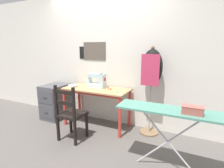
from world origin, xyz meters
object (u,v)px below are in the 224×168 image
(sewing_machine, at_px, (98,81))
(thread_spool_far_edge, at_px, (111,89))
(thread_spool_mid_table, at_px, (108,88))
(fabric_bowl, at_px, (73,86))
(scissors, at_px, (118,93))
(wooden_chair, at_px, (71,114))
(dress_form, at_px, (152,72))
(storage_box, at_px, (193,110))
(thread_spool_near_machine, at_px, (108,87))
(ironing_board, at_px, (170,113))
(filing_cabinet, at_px, (55,101))

(sewing_machine, xyz_separation_m, thread_spool_far_edge, (0.30, -0.04, -0.11))
(thread_spool_mid_table, bearing_deg, fabric_bowl, -169.93)
(scissors, relative_size, wooden_chair, 0.12)
(thread_spool_mid_table, distance_m, dress_form, 0.83)
(wooden_chair, relative_size, storage_box, 4.10)
(dress_form, bearing_deg, thread_spool_far_edge, -170.44)
(fabric_bowl, relative_size, dress_form, 0.11)
(thread_spool_mid_table, height_order, thread_spool_far_edge, thread_spool_mid_table)
(scissors, relative_size, thread_spool_mid_table, 2.67)
(thread_spool_mid_table, distance_m, wooden_chair, 0.80)
(thread_spool_near_machine, xyz_separation_m, thread_spool_far_edge, (0.10, -0.08, -0.00))
(scissors, xyz_separation_m, thread_spool_mid_table, (-0.28, 0.16, 0.02))
(scissors, distance_m, storage_box, 1.29)
(thread_spool_mid_table, relative_size, thread_spool_far_edge, 1.29)
(fabric_bowl, distance_m, wooden_chair, 0.71)
(sewing_machine, xyz_separation_m, fabric_bowl, (-0.46, -0.17, -0.10))
(thread_spool_far_edge, bearing_deg, thread_spool_mid_table, -179.91)
(scissors, bearing_deg, sewing_machine, 158.49)
(ironing_board, xyz_separation_m, storage_box, (0.23, -0.04, 0.09))
(thread_spool_far_edge, relative_size, storage_box, 0.15)
(thread_spool_near_machine, bearing_deg, dress_form, 2.47)
(wooden_chair, bearing_deg, thread_spool_mid_table, 61.28)
(thread_spool_near_machine, bearing_deg, thread_spool_far_edge, -40.66)
(thread_spool_far_edge, bearing_deg, thread_spool_near_machine, 139.34)
(filing_cabinet, bearing_deg, ironing_board, -15.81)
(storage_box, bearing_deg, filing_cabinet, 164.63)
(fabric_bowl, bearing_deg, ironing_board, -17.83)
(scissors, relative_size, ironing_board, 0.09)
(sewing_machine, relative_size, filing_cabinet, 0.49)
(fabric_bowl, relative_size, wooden_chair, 0.18)
(sewing_machine, xyz_separation_m, storage_box, (1.66, -0.82, -0.03))
(wooden_chair, bearing_deg, thread_spool_far_edge, 57.94)
(fabric_bowl, xyz_separation_m, scissors, (0.98, -0.04, -0.02))
(fabric_bowl, bearing_deg, filing_cabinet, 171.45)
(scissors, relative_size, thread_spool_far_edge, 3.44)
(thread_spool_near_machine, relative_size, thread_spool_far_edge, 1.30)
(filing_cabinet, bearing_deg, scissors, -4.49)
(sewing_machine, xyz_separation_m, filing_cabinet, (-1.01, -0.09, -0.52))
(thread_spool_mid_table, relative_size, dress_form, 0.03)
(thread_spool_mid_table, relative_size, ironing_board, 0.03)
(filing_cabinet, relative_size, ironing_board, 0.58)
(scissors, distance_m, thread_spool_near_machine, 0.41)
(thread_spool_near_machine, bearing_deg, thread_spool_mid_table, -60.75)
(thread_spool_mid_table, bearing_deg, wooden_chair, -118.72)
(wooden_chair, distance_m, storage_box, 1.82)
(thread_spool_far_edge, height_order, ironing_board, ironing_board)
(sewing_machine, bearing_deg, scissors, -21.51)
(thread_spool_mid_table, distance_m, storage_box, 1.61)
(sewing_machine, relative_size, ironing_board, 0.29)
(storage_box, bearing_deg, thread_spool_near_machine, 149.53)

